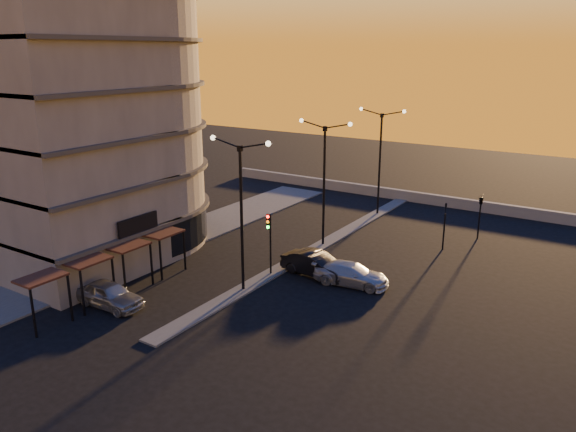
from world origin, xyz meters
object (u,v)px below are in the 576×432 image
Objects in this scene: streetlamp_mid at (324,174)px; traffic_light_main at (269,234)px; car_hatchback at (109,294)px; car_wagon at (351,274)px; car_sedan at (316,264)px.

traffic_light_main is at bearing -90.00° from streetlamp_mid.
car_hatchback is 0.92× the size of car_wagon.
streetlamp_mid is at bearing 35.34° from car_wagon.
traffic_light_main is 0.88× the size of car_wagon.
car_wagon is at bearing -85.66° from car_sedan.
streetlamp_mid is 2.14× the size of car_hatchback.
car_hatchback is 0.92× the size of car_sedan.
streetlamp_mid is 1.98× the size of car_sedan.
streetlamp_mid is at bearing -19.73° from car_hatchback.
car_wagon is (10.32, 10.51, -0.06)m from car_hatchback.
car_hatchback is 14.72m from car_wagon.
streetlamp_mid is 9.01m from car_wagon.
car_sedan is 2.62m from car_wagon.
streetlamp_mid is 7.72m from car_sedan.
traffic_light_main is at bearing 128.48° from car_sedan.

